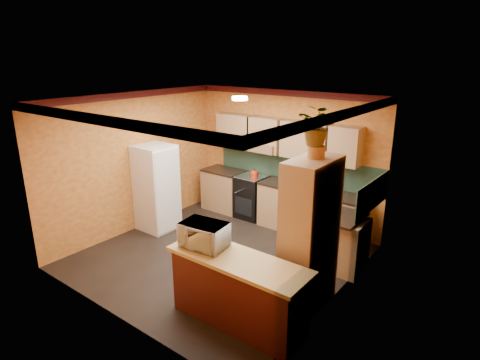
# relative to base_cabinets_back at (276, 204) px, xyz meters

# --- Properties ---
(room_shell) EXTENTS (4.24, 4.24, 2.72)m
(room_shell) POSITION_rel_base_cabinets_back_xyz_m (-0.00, -1.52, 1.65)
(room_shell) COLOR black
(room_shell) RESTS_ON ground
(base_cabinets_back) EXTENTS (3.65, 0.60, 0.88)m
(base_cabinets_back) POSITION_rel_base_cabinets_back_xyz_m (0.00, 0.00, 0.00)
(base_cabinets_back) COLOR #A77658
(base_cabinets_back) RESTS_ON ground
(countertop_back) EXTENTS (3.65, 0.62, 0.04)m
(countertop_back) POSITION_rel_base_cabinets_back_xyz_m (0.00, -0.00, 0.46)
(countertop_back) COLOR black
(countertop_back) RESTS_ON base_cabinets_back
(stove) EXTENTS (0.58, 0.58, 0.91)m
(stove) POSITION_rel_base_cabinets_back_xyz_m (-0.62, -0.00, 0.02)
(stove) COLOR black
(stove) RESTS_ON ground
(kettle) EXTENTS (0.22, 0.22, 0.18)m
(kettle) POSITION_rel_base_cabinets_back_xyz_m (-0.53, -0.05, 0.56)
(kettle) COLOR #A9270B
(kettle) RESTS_ON stove
(sink) EXTENTS (0.48, 0.40, 0.03)m
(sink) POSITION_rel_base_cabinets_back_xyz_m (0.77, 0.00, 0.50)
(sink) COLOR silver
(sink) RESTS_ON countertop_back
(base_cabinets_right) EXTENTS (0.60, 0.80, 0.88)m
(base_cabinets_right) POSITION_rel_base_cabinets_back_xyz_m (1.77, -0.90, 0.00)
(base_cabinets_right) COLOR #A77658
(base_cabinets_right) RESTS_ON ground
(countertop_right) EXTENTS (0.62, 0.80, 0.04)m
(countertop_right) POSITION_rel_base_cabinets_back_xyz_m (1.77, -0.90, 0.46)
(countertop_right) COLOR black
(countertop_right) RESTS_ON base_cabinets_right
(fridge) EXTENTS (0.68, 0.66, 1.70)m
(fridge) POSITION_rel_base_cabinets_back_xyz_m (-1.78, -1.61, 0.41)
(fridge) COLOR white
(fridge) RESTS_ON ground
(pantry) EXTENTS (0.48, 0.90, 2.10)m
(pantry) POSITION_rel_base_cabinets_back_xyz_m (1.82, -2.07, 0.61)
(pantry) COLOR #A77658
(pantry) RESTS_ON ground
(fern_pot) EXTENTS (0.22, 0.22, 0.16)m
(fern_pot) POSITION_rel_base_cabinets_back_xyz_m (1.82, -2.02, 1.74)
(fern_pot) COLOR #A25D27
(fern_pot) RESTS_ON pantry
(fern) EXTENTS (0.50, 0.44, 0.51)m
(fern) POSITION_rel_base_cabinets_back_xyz_m (1.82, -2.02, 2.08)
(fern) COLOR #A77658
(fern) RESTS_ON fern_pot
(breakfast_bar) EXTENTS (1.80, 0.55, 0.88)m
(breakfast_bar) POSITION_rel_base_cabinets_back_xyz_m (1.32, -3.01, 0.00)
(breakfast_bar) COLOR #541713
(breakfast_bar) RESTS_ON ground
(bar_top) EXTENTS (1.90, 0.65, 0.05)m
(bar_top) POSITION_rel_base_cabinets_back_xyz_m (1.32, -3.01, 0.47)
(bar_top) COLOR #DBBB6A
(bar_top) RESTS_ON breakfast_bar
(microwave) EXTENTS (0.65, 0.48, 0.33)m
(microwave) POSITION_rel_base_cabinets_back_xyz_m (0.76, -3.01, 0.66)
(microwave) COLOR white
(microwave) RESTS_ON bar_top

